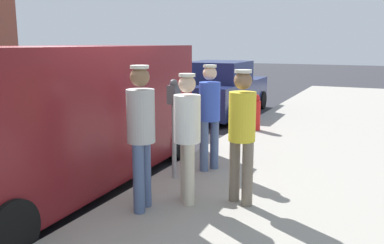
# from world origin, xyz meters

# --- Properties ---
(ground_plane) EXTENTS (80.00, 80.00, 0.00)m
(ground_plane) POSITION_xyz_m (0.00, 0.00, 0.00)
(ground_plane) COLOR #2D2D33
(sidewalk_slab) EXTENTS (5.00, 32.00, 0.15)m
(sidewalk_slab) POSITION_xyz_m (3.50, 0.00, 0.07)
(sidewalk_slab) COLOR #9E998E
(sidewalk_slab) RESTS_ON ground
(parking_meter_near) EXTENTS (0.14, 0.18, 1.52)m
(parking_meter_near) POSITION_xyz_m (1.35, 0.78, 1.18)
(parking_meter_near) COLOR gray
(parking_meter_near) RESTS_ON sidewalk_slab
(pedestrian_in_white) EXTENTS (0.34, 0.34, 1.67)m
(pedestrian_in_white) POSITION_xyz_m (1.95, -0.02, 1.11)
(pedestrian_in_white) COLOR beige
(pedestrian_in_white) RESTS_ON sidewalk_slab
(pedestrian_in_blue) EXTENTS (0.34, 0.34, 1.71)m
(pedestrian_in_blue) POSITION_xyz_m (1.67, 1.40, 1.13)
(pedestrian_in_blue) COLOR #4C608C
(pedestrian_in_blue) RESTS_ON sidewalk_slab
(pedestrian_in_yellow) EXTENTS (0.34, 0.34, 1.72)m
(pedestrian_in_yellow) POSITION_xyz_m (2.59, 0.24, 1.14)
(pedestrian_in_yellow) COLOR #726656
(pedestrian_in_yellow) RESTS_ON sidewalk_slab
(pedestrian_in_gray) EXTENTS (0.34, 0.36, 1.79)m
(pedestrian_in_gray) POSITION_xyz_m (1.55, -0.47, 1.18)
(pedestrian_in_gray) COLOR #4C608C
(pedestrian_in_gray) RESTS_ON sidewalk_slab
(parked_van) EXTENTS (2.31, 5.28, 2.15)m
(parked_van) POSITION_xyz_m (-0.15, 0.10, 1.15)
(parked_van) COLOR maroon
(parked_van) RESTS_ON ground
(parked_sedan_ahead) EXTENTS (2.03, 4.44, 1.65)m
(parked_sedan_ahead) POSITION_xyz_m (-0.38, 7.20, 0.75)
(parked_sedan_ahead) COLOR navy
(parked_sedan_ahead) RESTS_ON ground
(fire_hydrant) EXTENTS (0.24, 0.24, 0.86)m
(fire_hydrant) POSITION_xyz_m (1.45, 4.78, 0.57)
(fire_hydrant) COLOR red
(fire_hydrant) RESTS_ON sidewalk_slab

